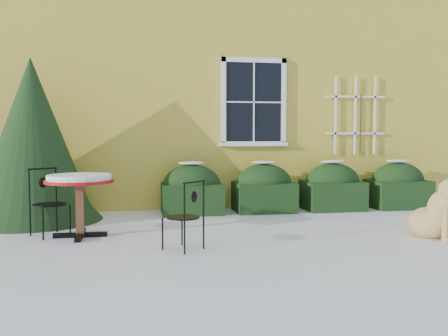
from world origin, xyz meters
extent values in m
plane|color=white|center=(0.00, 0.00, 0.00)|extent=(80.00, 80.00, 0.00)
cube|color=yellow|center=(0.00, 7.00, 3.00)|extent=(12.00, 8.00, 6.00)
cube|color=black|center=(0.90, 2.96, 1.98)|extent=(1.05, 0.03, 1.45)
cube|color=white|center=(0.90, 2.95, 2.75)|extent=(1.23, 0.06, 0.09)
cube|color=white|center=(0.90, 2.95, 1.21)|extent=(1.23, 0.06, 0.09)
cube|color=white|center=(0.33, 2.95, 1.98)|extent=(0.09, 0.06, 1.63)
cube|color=white|center=(1.47, 2.95, 1.98)|extent=(0.09, 0.06, 1.63)
cube|color=white|center=(0.90, 2.94, 1.98)|extent=(0.02, 0.02, 1.45)
cube|color=white|center=(0.90, 2.94, 1.98)|extent=(1.05, 0.02, 0.02)
cube|color=white|center=(0.90, 2.95, 1.20)|extent=(1.29, 0.14, 0.07)
cube|color=white|center=(2.50, 2.94, 1.75)|extent=(0.04, 0.03, 1.50)
cube|color=white|center=(2.90, 2.94, 1.75)|extent=(0.04, 0.03, 1.50)
cube|color=white|center=(3.30, 2.94, 1.75)|extent=(0.04, 0.03, 1.50)
cube|color=white|center=(2.90, 2.94, 1.40)|extent=(1.20, 0.03, 0.04)
cube|color=white|center=(2.90, 2.94, 2.10)|extent=(1.20, 0.03, 0.04)
cylinder|color=#472D19|center=(3.00, 2.92, 1.60)|extent=(0.02, 0.02, 1.10)
cube|color=black|center=(-0.30, 2.55, 0.26)|extent=(1.05, 0.80, 0.52)
ellipsoid|color=black|center=(-0.30, 2.55, 0.52)|extent=(1.00, 0.72, 0.67)
ellipsoid|color=white|center=(-0.30, 2.55, 0.88)|extent=(0.47, 0.32, 0.06)
cube|color=black|center=(1.00, 2.55, 0.26)|extent=(1.05, 0.80, 0.52)
ellipsoid|color=black|center=(1.00, 2.55, 0.52)|extent=(1.00, 0.72, 0.67)
ellipsoid|color=white|center=(1.00, 2.55, 0.88)|extent=(0.47, 0.32, 0.06)
cube|color=black|center=(2.30, 2.55, 0.26)|extent=(1.05, 0.80, 0.52)
ellipsoid|color=black|center=(2.30, 2.55, 0.52)|extent=(1.00, 0.72, 0.67)
ellipsoid|color=white|center=(2.30, 2.55, 0.88)|extent=(0.47, 0.32, 0.06)
cube|color=black|center=(3.60, 2.55, 0.26)|extent=(1.05, 0.80, 0.52)
ellipsoid|color=black|center=(3.60, 2.55, 0.52)|extent=(1.00, 0.72, 0.67)
ellipsoid|color=white|center=(3.60, 2.55, 0.88)|extent=(0.47, 0.32, 0.06)
cone|color=black|center=(-2.88, 2.25, 0.62)|extent=(2.15, 2.15, 1.24)
cone|color=black|center=(-2.88, 2.25, 1.30)|extent=(1.92, 1.92, 2.60)
cube|color=black|center=(-2.01, 0.80, 0.03)|extent=(0.71, 0.08, 0.06)
cube|color=black|center=(-2.01, 0.80, 0.03)|extent=(0.08, 0.71, 0.06)
cube|color=brown|center=(-2.01, 0.80, 0.38)|extent=(0.10, 0.10, 0.76)
cylinder|color=#A40E0E|center=(-2.01, 0.80, 0.76)|extent=(0.91, 0.91, 0.04)
cylinder|color=white|center=(-2.01, 0.80, 0.81)|extent=(0.85, 0.85, 0.07)
cylinder|color=black|center=(-0.70, 0.09, 0.20)|extent=(0.02, 0.02, 0.39)
cylinder|color=black|center=(-0.95, -0.15, 0.20)|extent=(0.02, 0.02, 0.39)
cylinder|color=black|center=(-0.46, -0.16, 0.20)|extent=(0.02, 0.02, 0.39)
cylinder|color=black|center=(-0.71, -0.40, 0.20)|extent=(0.02, 0.02, 0.39)
cylinder|color=black|center=(-0.70, -0.16, 0.39)|extent=(0.40, 0.40, 0.02)
cylinder|color=black|center=(-0.46, -0.16, 0.61)|extent=(0.02, 0.02, 0.44)
cylinder|color=black|center=(-0.71, -0.40, 0.61)|extent=(0.02, 0.02, 0.44)
cylinder|color=black|center=(-0.58, -0.28, 0.83)|extent=(0.29, 0.28, 0.02)
ellipsoid|color=black|center=(-0.58, -0.28, 0.65)|extent=(0.09, 0.09, 0.14)
cylinder|color=black|center=(-2.47, 0.69, 0.22)|extent=(0.02, 0.02, 0.43)
cylinder|color=black|center=(-2.15, 0.91, 0.22)|extent=(0.02, 0.02, 0.43)
cylinder|color=black|center=(-2.69, 1.01, 0.22)|extent=(0.02, 0.02, 0.43)
cylinder|color=black|center=(-2.38, 1.23, 0.22)|extent=(0.02, 0.02, 0.43)
cylinder|color=black|center=(-2.42, 0.96, 0.43)|extent=(0.44, 0.44, 0.02)
cylinder|color=black|center=(-2.69, 1.01, 0.67)|extent=(0.02, 0.02, 0.48)
cylinder|color=black|center=(-2.38, 1.23, 0.67)|extent=(0.02, 0.02, 0.48)
cylinder|color=black|center=(-2.53, 1.12, 0.91)|extent=(0.36, 0.26, 0.02)
ellipsoid|color=black|center=(-2.53, 1.12, 0.72)|extent=(0.11, 0.09, 0.15)
ellipsoid|color=tan|center=(2.64, -0.01, 0.19)|extent=(0.68, 0.71, 0.43)
ellipsoid|color=tan|center=(2.70, -0.19, 0.39)|extent=(0.50, 0.47, 0.53)
sphere|color=tan|center=(2.72, -0.25, 0.50)|extent=(0.33, 0.33, 0.33)
cylinder|color=tan|center=(2.65, -0.35, 0.21)|extent=(0.09, 0.09, 0.43)
ellipsoid|color=tan|center=(2.66, -0.40, 0.04)|extent=(0.12, 0.15, 0.07)
cylinder|color=tan|center=(2.72, -0.26, 0.56)|extent=(0.26, 0.29, 0.23)
ellipsoid|color=tan|center=(2.61, -0.30, 0.68)|extent=(0.10, 0.11, 0.18)
cylinder|color=tan|center=(2.74, 0.25, 0.06)|extent=(0.30, 0.29, 0.08)
camera|label=1|loc=(-1.24, -6.09, 1.40)|focal=40.00mm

